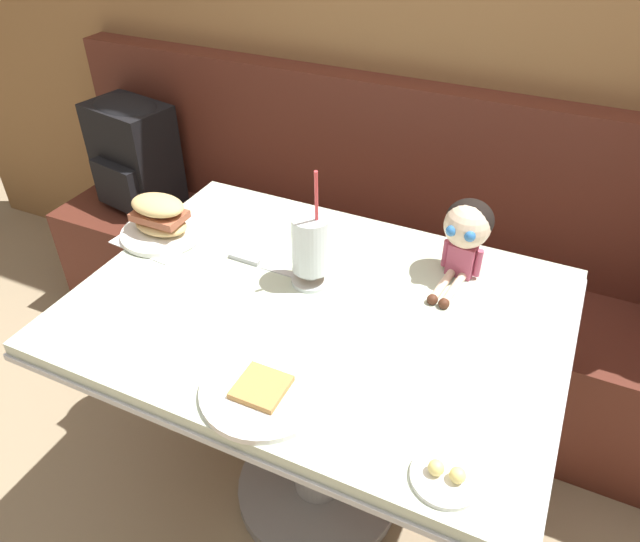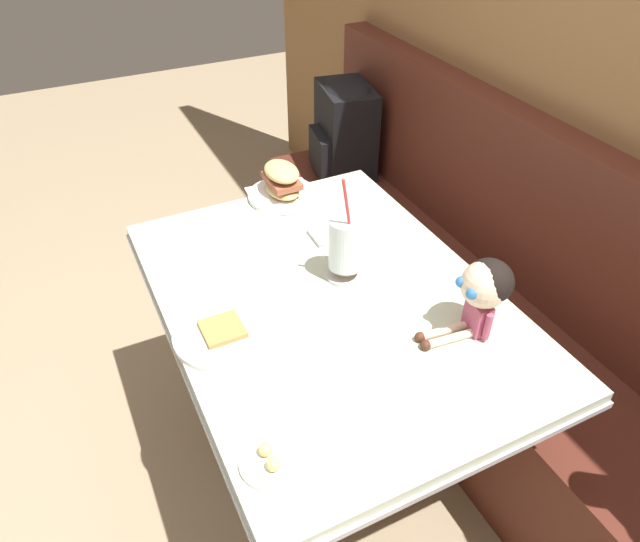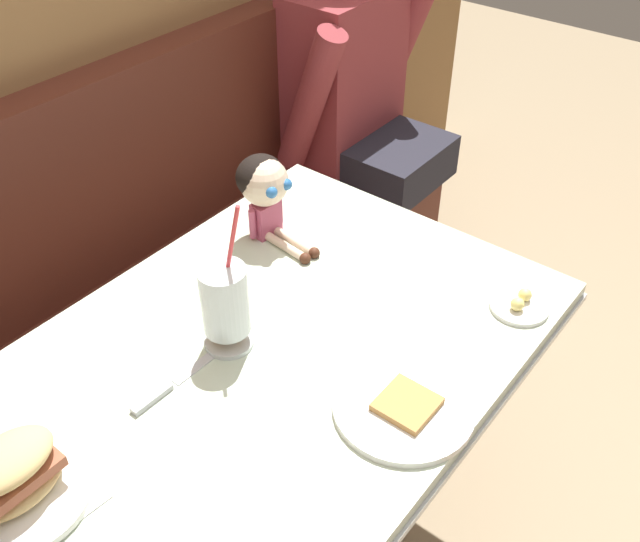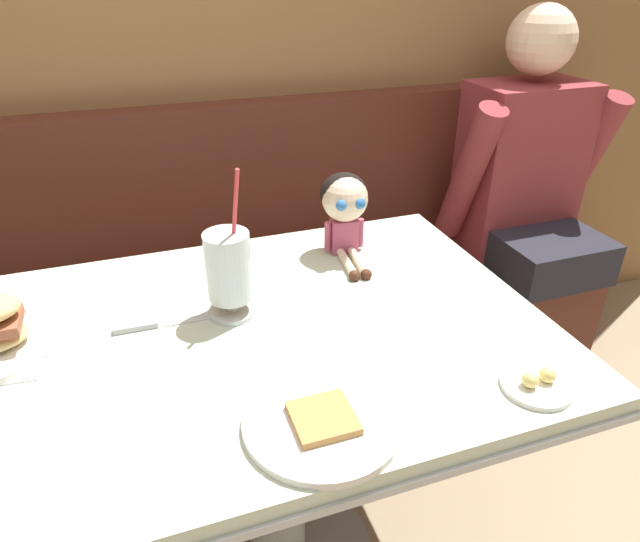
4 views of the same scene
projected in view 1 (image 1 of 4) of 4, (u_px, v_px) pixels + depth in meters
wood_panel_wall at (445, 8)px, 1.71m from camera, size 4.40×0.08×2.40m
booth_bench at (395, 290)px, 2.06m from camera, size 2.60×0.48×1.00m
diner_table at (318, 365)px, 1.47m from camera, size 1.11×0.81×0.74m
toast_plate at (264, 389)px, 1.14m from camera, size 0.25×0.25×0.03m
milkshake_glass at (311, 247)px, 1.36m from camera, size 0.10×0.10×0.31m
sandwich_plate at (160, 221)px, 1.56m from camera, size 0.22×0.22×0.12m
butter_saucer at (446, 476)px, 0.98m from camera, size 0.12×0.12×0.04m
butter_knife at (256, 263)px, 1.48m from camera, size 0.24×0.02×0.01m
seated_doll at (467, 229)px, 1.37m from camera, size 0.12×0.22×0.20m
backpack at (132, 150)px, 2.19m from camera, size 0.33×0.29×0.41m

